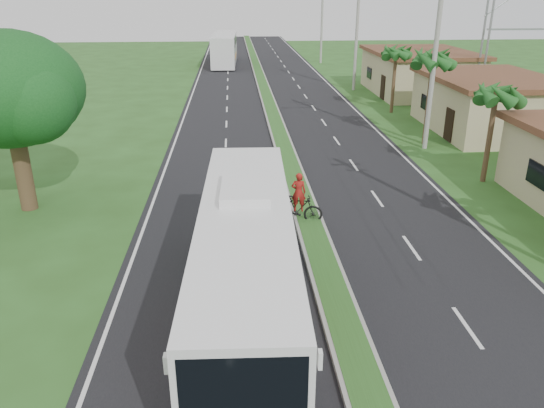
{
  "coord_description": "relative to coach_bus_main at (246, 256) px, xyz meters",
  "views": [
    {
      "loc": [
        -2.95,
        -12.18,
        8.93
      ],
      "look_at": [
        -1.68,
        5.31,
        1.8
      ],
      "focal_mm": 35.0,
      "sensor_mm": 36.0,
      "label": 1
    }
  ],
  "objects": [
    {
      "name": "ground",
      "position": [
        2.72,
        -0.82,
        -2.09
      ],
      "size": [
        180.0,
        180.0,
        0.0
      ],
      "primitive_type": "plane",
      "color": "#2A4E1C",
      "rests_on": "ground"
    },
    {
      "name": "road_asphalt",
      "position": [
        2.72,
        19.18,
        -2.08
      ],
      "size": [
        14.0,
        160.0,
        0.02
      ],
      "primitive_type": "cube",
      "color": "black",
      "rests_on": "ground"
    },
    {
      "name": "median_strip",
      "position": [
        2.72,
        19.18,
        -1.99
      ],
      "size": [
        1.2,
        160.0,
        0.18
      ],
      "color": "gray",
      "rests_on": "ground"
    },
    {
      "name": "lane_edge_left",
      "position": [
        -3.98,
        19.18,
        -2.09
      ],
      "size": [
        0.12,
        160.0,
        0.01
      ],
      "primitive_type": "cube",
      "color": "silver",
      "rests_on": "ground"
    },
    {
      "name": "lane_edge_right",
      "position": [
        9.42,
        19.18,
        -2.09
      ],
      "size": [
        0.12,
        160.0,
        0.01
      ],
      "primitive_type": "cube",
      "color": "silver",
      "rests_on": "ground"
    },
    {
      "name": "shop_mid",
      "position": [
        16.72,
        21.18,
        -0.23
      ],
      "size": [
        7.6,
        10.6,
        3.67
      ],
      "color": "tan",
      "rests_on": "ground"
    },
    {
      "name": "shop_far",
      "position": [
        16.72,
        35.18,
        -0.16
      ],
      "size": [
        8.6,
        11.6,
        3.82
      ],
      "color": "tan",
      "rests_on": "ground"
    },
    {
      "name": "palm_verge_b",
      "position": [
        12.12,
        11.18,
        2.27
      ],
      "size": [
        2.4,
        2.4,
        5.05
      ],
      "color": "#473321",
      "rests_on": "ground"
    },
    {
      "name": "palm_verge_c",
      "position": [
        11.52,
        18.18,
        3.03
      ],
      "size": [
        2.4,
        2.4,
        5.85
      ],
      "color": "#473321",
      "rests_on": "ground"
    },
    {
      "name": "palm_verge_d",
      "position": [
        12.02,
        27.18,
        2.46
      ],
      "size": [
        2.4,
        2.4,
        5.25
      ],
      "color": "#473321",
      "rests_on": "ground"
    },
    {
      "name": "shade_tree",
      "position": [
        -9.39,
        9.19,
        2.94
      ],
      "size": [
        6.3,
        6.0,
        7.54
      ],
      "color": "#473321",
      "rests_on": "ground"
    },
    {
      "name": "utility_pole_b",
      "position": [
        11.19,
        17.18,
        4.17
      ],
      "size": [
        3.2,
        0.28,
        12.0
      ],
      "color": "gray",
      "rests_on": "ground"
    },
    {
      "name": "utility_pole_c",
      "position": [
        11.22,
        37.18,
        3.59
      ],
      "size": [
        1.6,
        0.28,
        11.0
      ],
      "color": "gray",
      "rests_on": "ground"
    },
    {
      "name": "utility_pole_d",
      "position": [
        11.22,
        57.18,
        3.33
      ],
      "size": [
        1.6,
        0.28,
        10.5
      ],
      "color": "gray",
      "rests_on": "ground"
    },
    {
      "name": "coach_bus_main",
      "position": [
        0.0,
        0.0,
        0.0
      ],
      "size": [
        2.85,
        11.83,
        3.8
      ],
      "rotation": [
        0.0,
        0.0,
        -0.03
      ],
      "color": "white",
      "rests_on": "ground"
    },
    {
      "name": "coach_bus_far",
      "position": [
        -1.18,
        56.42,
        0.02
      ],
      "size": [
        3.17,
        12.86,
        3.72
      ],
      "rotation": [
        0.0,
        0.0,
        -0.03
      ],
      "color": "silver",
      "rests_on": "ground"
    },
    {
      "name": "motorcyclist",
      "position": [
        2.28,
        6.76,
        -1.32
      ],
      "size": [
        2.03,
        0.81,
        2.17
      ],
      "rotation": [
        0.0,
        0.0,
        -0.13
      ],
      "color": "black",
      "rests_on": "ground"
    }
  ]
}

